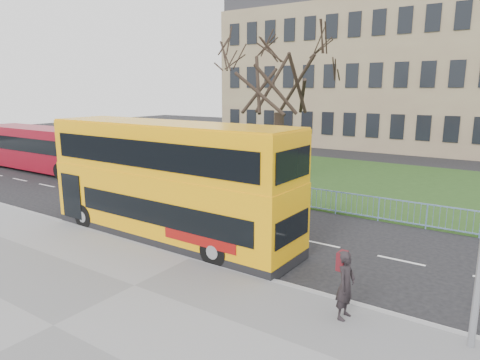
# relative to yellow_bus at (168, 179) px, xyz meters

# --- Properties ---
(ground) EXTENTS (120.00, 120.00, 0.00)m
(ground) POSITION_rel_yellow_bus_xyz_m (2.15, 0.28, -2.42)
(ground) COLOR black
(ground) RESTS_ON ground
(pavement) EXTENTS (80.00, 10.50, 0.12)m
(pavement) POSITION_rel_yellow_bus_xyz_m (2.15, -6.47, -2.36)
(pavement) COLOR slate
(pavement) RESTS_ON ground
(kerb) EXTENTS (80.00, 0.20, 0.14)m
(kerb) POSITION_rel_yellow_bus_xyz_m (2.15, -1.27, -2.35)
(kerb) COLOR gray
(kerb) RESTS_ON ground
(grass_verge) EXTENTS (80.00, 15.40, 0.08)m
(grass_verge) POSITION_rel_yellow_bus_xyz_m (2.15, 14.58, -2.38)
(grass_verge) COLOR #1E3814
(grass_verge) RESTS_ON ground
(guard_railing) EXTENTS (40.00, 0.12, 1.10)m
(guard_railing) POSITION_rel_yellow_bus_xyz_m (2.15, 6.88, -1.87)
(guard_railing) COLOR #7BA0DA
(guard_railing) RESTS_ON ground
(bare_tree) EXTENTS (7.29, 7.29, 10.41)m
(bare_tree) POSITION_rel_yellow_bus_xyz_m (-0.85, 10.28, 2.87)
(bare_tree) COLOR black
(bare_tree) RESTS_ON grass_verge
(civic_building) EXTENTS (30.00, 15.00, 14.00)m
(civic_building) POSITION_rel_yellow_bus_xyz_m (-2.85, 35.28, 4.58)
(civic_building) COLOR #846C54
(civic_building) RESTS_ON ground
(yellow_bus) EXTENTS (10.80, 2.76, 4.51)m
(yellow_bus) POSITION_rel_yellow_bus_xyz_m (0.00, 0.00, 0.00)
(yellow_bus) COLOR #FFAB0A
(yellow_bus) RESTS_ON ground
(red_bus) EXTENTS (11.75, 2.75, 3.10)m
(red_bus) POSITION_rel_yellow_bus_xyz_m (-17.49, 5.52, -0.77)
(red_bus) COLOR maroon
(red_bus) RESTS_ON ground
(pedestrian) EXTENTS (0.46, 0.67, 1.77)m
(pedestrian) POSITION_rel_yellow_bus_xyz_m (7.93, -2.12, -1.41)
(pedestrian) COLOR black
(pedestrian) RESTS_ON pavement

